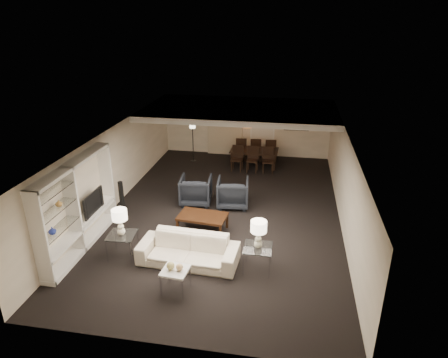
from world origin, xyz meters
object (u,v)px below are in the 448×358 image
table_lamp_right (258,234)px  chair_nr (268,161)px  marble_table (176,280)px  vase_amber (59,203)px  chair_fm (256,149)px  floor_speaker (121,196)px  sofa (188,250)px  side_table_right (257,258)px  television (90,202)px  floor_lamp (193,142)px  armchair_right (233,193)px  side_table_left (123,245)px  chair_nl (237,159)px  table_lamp_left (120,222)px  armchair_left (196,190)px  pendant_light (248,123)px  chair_fl (241,148)px  chair_fr (270,150)px  coffee_table (203,223)px  chair_nm (252,160)px  vase_blue (52,231)px  dining_table (254,158)px

table_lamp_right → chair_nr: 6.38m
marble_table → vase_amber: (-2.91, 0.58, 1.36)m
chair_fm → floor_speaker: bearing=50.5°
sofa → side_table_right: sofa is taller
television → floor_lamp: size_ratio=0.62×
armchair_right → floor_speaker: size_ratio=1.03×
side_table_left → television: bearing=146.8°
television → vase_amber: vase_amber is taller
television → chair_nr: (4.38, 5.58, -0.55)m
television → chair_nl: bearing=-29.7°
chair_nl → table_lamp_left: bearing=-104.4°
armchair_left → floor_lamp: (-1.04, 3.82, 0.36)m
pendant_light → floor_speaker: pendant_light is taller
pendant_light → television: 6.68m
marble_table → floor_lamp: 8.40m
armchair_left → table_lamp_left: (-1.10, -3.30, 0.52)m
chair_fl → chair_fr: bearing=175.6°
armchair_right → chair_fm: chair_fm is taller
side_table_right → side_table_left: bearing=180.0°
pendant_light → table_lamp_left: (-2.40, -6.34, -0.95)m
marble_table → floor_speaker: size_ratio=0.57×
coffee_table → chair_nr: bearing=72.6°
sofa → chair_nl: size_ratio=2.49×
armchair_right → marble_table: bearing=76.2°
vase_amber → chair_nm: bearing=61.0°
side_table_left → vase_amber: 1.88m
coffee_table → vase_blue: size_ratio=7.37×
coffee_table → table_lamp_left: size_ratio=1.94×
television → armchair_left: bearing=-42.1°
table_lamp_right → chair_fl: 7.80m
vase_amber → dining_table: 8.54m
armchair_right → chair_fm: (0.29, 4.36, 0.04)m
armchair_left → vase_amber: bearing=53.1°
coffee_table → chair_nl: 4.77m
vase_amber → floor_lamp: bearing=80.5°
coffee_table → television: (-2.88, -0.83, 0.80)m
table_lamp_left → coffee_table: bearing=43.3°
chair_nr → coffee_table: bearing=-113.3°
table_lamp_right → marble_table: size_ratio=1.24×
sofa → table_lamp_right: bearing=3.2°
side_table_right → vase_amber: vase_amber is taller
side_table_left → floor_lamp: 7.14m
pendant_light → side_table_left: (-2.40, -6.34, -1.61)m
floor_speaker → marble_table: bearing=-32.7°
side_table_right → chair_nr: 6.36m
floor_speaker → chair_nl: chair_nl is taller
chair_fl → floor_lamp: floor_lamp is taller
side_table_left → television: 1.59m
armchair_left → chair_fr: (2.09, 4.36, 0.04)m
coffee_table → armchair_right: 1.82m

